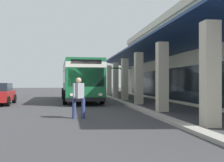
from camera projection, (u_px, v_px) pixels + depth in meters
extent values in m
plane|color=#38383A|center=(173.00, 100.00, 25.26)|extent=(120.00, 120.00, 0.00)
cube|color=#9E998E|center=(119.00, 101.00, 23.05)|extent=(38.31, 0.50, 0.12)
cube|color=beige|center=(109.00, 80.00, 36.36)|extent=(0.55, 0.55, 3.61)
cube|color=beige|center=(116.00, 80.00, 31.09)|extent=(0.55, 0.55, 3.61)
cube|color=beige|center=(125.00, 79.00, 25.82)|extent=(0.55, 0.55, 3.61)
cube|color=beige|center=(139.00, 78.00, 20.56)|extent=(0.55, 0.55, 3.61)
cube|color=beige|center=(162.00, 77.00, 15.29)|extent=(0.55, 0.55, 3.61)
cube|color=beige|center=(210.00, 74.00, 10.02)|extent=(0.55, 0.55, 3.61)
cube|color=navy|center=(147.00, 52.00, 23.39)|extent=(31.92, 3.16, 0.82)
cube|color=#19232D|center=(167.00, 84.00, 23.60)|extent=(26.82, 0.08, 2.40)
cube|color=#196638|center=(80.00, 80.00, 23.78)|extent=(11.09, 2.99, 2.75)
cube|color=silver|center=(80.00, 68.00, 23.78)|extent=(11.11, 3.01, 0.36)
cube|color=#19232D|center=(80.00, 77.00, 24.08)|extent=(9.34, 2.95, 0.90)
cube|color=#19232D|center=(86.00, 77.00, 18.40)|extent=(0.15, 2.24, 1.20)
cube|color=black|center=(86.00, 62.00, 18.39)|extent=(0.14, 1.94, 0.28)
cube|color=black|center=(86.00, 100.00, 18.27)|extent=(0.30, 2.45, 0.24)
cube|color=silver|center=(100.00, 95.00, 18.51)|extent=(0.07, 0.24, 0.16)
cube|color=silver|center=(72.00, 95.00, 18.19)|extent=(0.07, 0.24, 0.16)
cube|color=silver|center=(79.00, 63.00, 25.26)|extent=(2.47, 1.88, 0.24)
cylinder|color=black|center=(102.00, 97.00, 20.43)|extent=(1.00, 0.30, 1.00)
cylinder|color=black|center=(65.00, 97.00, 19.97)|extent=(1.00, 0.30, 1.00)
cylinder|color=black|center=(91.00, 93.00, 27.03)|extent=(1.00, 0.30, 1.00)
cylinder|color=black|center=(63.00, 94.00, 26.58)|extent=(1.00, 0.30, 1.00)
cylinder|color=black|center=(8.00, 101.00, 18.52)|extent=(0.64, 0.22, 0.64)
cylinder|color=black|center=(14.00, 99.00, 21.46)|extent=(0.64, 0.22, 0.64)
cylinder|color=black|center=(2.00, 96.00, 25.79)|extent=(0.64, 0.22, 0.64)
cylinder|color=black|center=(9.00, 95.00, 28.75)|extent=(0.64, 0.22, 0.64)
cylinder|color=navy|center=(74.00, 108.00, 12.28)|extent=(0.16, 0.16, 0.85)
cylinder|color=navy|center=(83.00, 108.00, 12.30)|extent=(0.16, 0.16, 0.85)
cube|color=gray|center=(79.00, 91.00, 12.30)|extent=(0.54, 0.45, 0.64)
sphere|color=tan|center=(79.00, 80.00, 12.30)|extent=(0.23, 0.23, 0.23)
cylinder|color=gray|center=(74.00, 90.00, 12.04)|extent=(0.09, 0.09, 0.58)
cylinder|color=gray|center=(83.00, 90.00, 12.55)|extent=(0.09, 0.09, 0.58)
cube|color=gray|center=(122.00, 95.00, 28.13)|extent=(0.98, 0.98, 0.63)
cylinder|color=#332319|center=(122.00, 92.00, 28.13)|extent=(0.83, 0.83, 0.02)
cylinder|color=brown|center=(122.00, 81.00, 28.13)|extent=(0.16, 0.16, 2.10)
ellipsoid|color=#1E6028|center=(122.00, 69.00, 27.73)|extent=(0.84, 0.35, 0.19)
ellipsoid|color=#1E6028|center=(127.00, 68.00, 28.24)|extent=(0.28, 1.06, 0.17)
ellipsoid|color=#1E6028|center=(121.00, 69.00, 28.63)|extent=(1.00, 0.24, 0.15)
ellipsoid|color=#1E6028|center=(116.00, 68.00, 28.09)|extent=(0.28, 1.09, 0.17)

